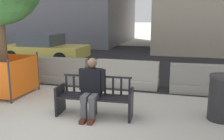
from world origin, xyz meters
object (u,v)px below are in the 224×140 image
object	(u,v)px
construction_fence	(5,74)
trash_bin	(222,98)
street_bench	(95,99)
seated_person	(92,87)
jersey_barrier_right	(205,81)
car_taxi_near	(44,48)
jersey_barrier_left	(59,72)
jersey_barrier_centre	(127,76)

from	to	relation	value
construction_fence	trash_bin	bearing A→B (deg)	-3.73
construction_fence	street_bench	bearing A→B (deg)	-15.94
seated_person	trash_bin	bearing A→B (deg)	11.26
construction_fence	seated_person	bearing A→B (deg)	-17.25
jersey_barrier_right	construction_fence	distance (m)	5.79
car_taxi_near	construction_fence	bearing A→B (deg)	-71.60
street_bench	trash_bin	size ratio (longest dim) A/B	1.73
trash_bin	construction_fence	bearing A→B (deg)	176.27
seated_person	construction_fence	size ratio (longest dim) A/B	0.95
jersey_barrier_right	construction_fence	world-z (taller)	construction_fence
jersey_barrier_left	jersey_barrier_centre	bearing A→B (deg)	1.32
street_bench	jersey_barrier_right	size ratio (longest dim) A/B	0.84
jersey_barrier_right	car_taxi_near	bearing A→B (deg)	154.29
jersey_barrier_right	car_taxi_near	xyz separation A→B (m)	(-7.25, 3.49, 0.33)
street_bench	trash_bin	bearing A→B (deg)	10.23
jersey_barrier_centre	car_taxi_near	bearing A→B (deg)	145.14
jersey_barrier_left	jersey_barrier_right	bearing A→B (deg)	-0.23
jersey_barrier_left	car_taxi_near	xyz separation A→B (m)	(-2.55, 3.47, 0.33)
jersey_barrier_centre	trash_bin	size ratio (longest dim) A/B	2.02
seated_person	jersey_barrier_left	world-z (taller)	seated_person
street_bench	construction_fence	world-z (taller)	construction_fence
trash_bin	jersey_barrier_right	bearing A→B (deg)	94.63
street_bench	construction_fence	size ratio (longest dim) A/B	1.24
jersey_barrier_centre	car_taxi_near	distance (m)	5.99
jersey_barrier_centre	seated_person	bearing A→B (deg)	-95.31
street_bench	jersey_barrier_left	bearing A→B (deg)	130.82
jersey_barrier_left	jersey_barrier_right	distance (m)	4.70
construction_fence	car_taxi_near	distance (m)	5.40
seated_person	jersey_barrier_right	bearing A→B (deg)	44.56
jersey_barrier_centre	jersey_barrier_left	bearing A→B (deg)	-178.68
street_bench	jersey_barrier_centre	xyz separation A→B (m)	(0.20, 2.56, -0.06)
seated_person	trash_bin	distance (m)	2.81
car_taxi_near	jersey_barrier_right	bearing A→B (deg)	-25.71
jersey_barrier_right	trash_bin	xyz separation A→B (m)	(0.16, -2.00, 0.16)
seated_person	jersey_barrier_centre	distance (m)	2.66
car_taxi_near	trash_bin	bearing A→B (deg)	-36.53
street_bench	trash_bin	world-z (taller)	trash_bin
jersey_barrier_centre	trash_bin	xyz separation A→B (m)	(2.51, -2.07, 0.16)
jersey_barrier_left	trash_bin	world-z (taller)	trash_bin
car_taxi_near	jersey_barrier_left	bearing A→B (deg)	-53.74
street_bench	trash_bin	xyz separation A→B (m)	(2.70, 0.49, 0.10)
seated_person	jersey_barrier_centre	xyz separation A→B (m)	(0.24, 2.62, -0.35)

